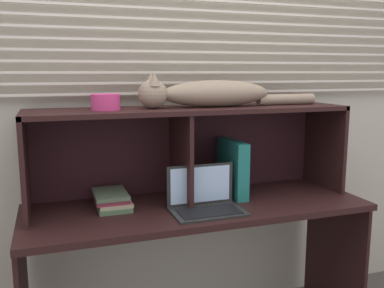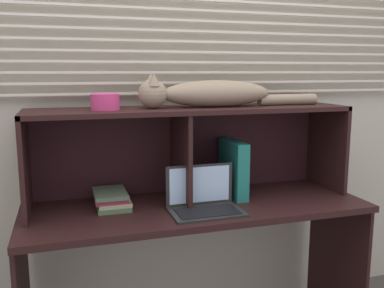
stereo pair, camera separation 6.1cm
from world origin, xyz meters
TOP-DOWN VIEW (x-y plane):
  - back_panel_with_blinds at (0.00, 0.55)m, footprint 4.40×0.08m
  - desk at (0.00, 0.23)m, footprint 1.62×0.56m
  - hutch_shelf_unit at (-0.01, 0.36)m, footprint 1.55×0.36m
  - cat at (0.09, 0.32)m, footprint 0.93×0.16m
  - laptop at (0.00, 0.14)m, footprint 0.32×0.21m
  - binder_upright at (0.22, 0.32)m, footprint 0.06×0.27m
  - book_stack at (-0.39, 0.32)m, footprint 0.16×0.24m
  - small_basket at (-0.41, 0.32)m, footprint 0.13×0.13m

SIDE VIEW (x-z plane):
  - desk at x=0.00m, z-range 0.23..0.95m
  - book_stack at x=-0.39m, z-range 0.72..0.79m
  - laptop at x=0.00m, z-range 0.66..0.86m
  - binder_upright at x=0.22m, z-range 0.72..1.00m
  - hutch_shelf_unit at x=-0.01m, z-range 0.81..1.27m
  - small_basket at x=-0.41m, z-range 1.17..1.25m
  - cat at x=0.09m, z-range 1.16..1.32m
  - back_panel_with_blinds at x=0.00m, z-range 0.01..2.51m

